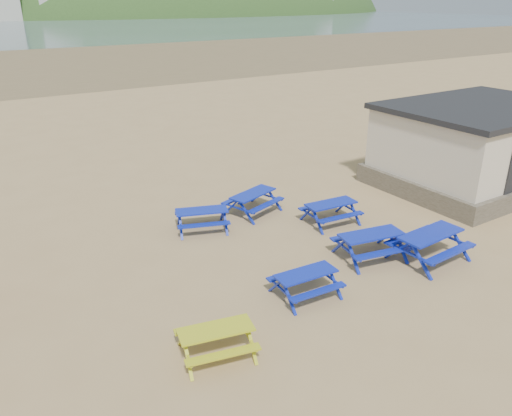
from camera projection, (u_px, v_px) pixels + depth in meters
ground at (270, 262)px, 14.04m from camera, size 400.00×400.00×0.00m
picnic_table_blue_a at (253, 203)px, 17.12m from camera, size 2.09×1.87×0.73m
picnic_table_blue_b at (202, 220)px, 15.87m from camera, size 1.98×1.79×0.68m
picnic_table_blue_c at (331, 213)px, 16.35m from camera, size 1.81×1.52×0.71m
picnic_table_blue_d at (306, 284)px, 12.34m from camera, size 1.65×1.36×0.66m
picnic_table_blue_e at (370, 246)px, 14.12m from camera, size 2.07×1.80×0.76m
picnic_table_blue_f at (429, 246)px, 14.01m from camera, size 2.06×1.69×0.84m
picnic_table_yellow at (216, 342)px, 10.28m from camera, size 1.77×1.55×0.65m
amenity_block at (478, 145)px, 19.46m from camera, size 7.40×5.40×3.15m
headland_town at (155, 35)px, 240.49m from camera, size 264.00×144.00×108.00m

